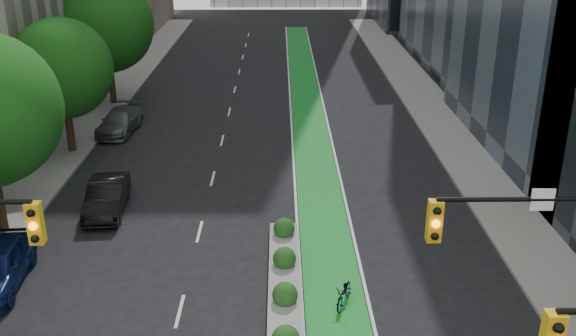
{
  "coord_description": "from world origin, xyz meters",
  "views": [
    {
      "loc": [
        1.06,
        -13.03,
        13.06
      ],
      "look_at": [
        1.38,
        11.97,
        3.0
      ],
      "focal_mm": 40.0,
      "sensor_mm": 36.0,
      "label": 1
    }
  ],
  "objects_px": {
    "parked_car_left_far": "(120,121)",
    "median_planter": "(285,285)",
    "bicycle": "(344,293)",
    "parked_car_left_mid": "(107,196)"
  },
  "relations": [
    {
      "from": "parked_car_left_far",
      "to": "median_planter",
      "type": "bearing_deg",
      "value": -56.34
    },
    {
      "from": "parked_car_left_far",
      "to": "bicycle",
      "type": "bearing_deg",
      "value": -52.49
    },
    {
      "from": "median_planter",
      "to": "bicycle",
      "type": "height_order",
      "value": "median_planter"
    },
    {
      "from": "bicycle",
      "to": "parked_car_left_far",
      "type": "bearing_deg",
      "value": 142.99
    },
    {
      "from": "median_planter",
      "to": "parked_car_left_mid",
      "type": "bearing_deg",
      "value": 139.15
    },
    {
      "from": "bicycle",
      "to": "parked_car_left_far",
      "type": "distance_m",
      "value": 22.94
    },
    {
      "from": "bicycle",
      "to": "parked_car_left_far",
      "type": "xyz_separation_m",
      "value": [
        -12.38,
        19.31,
        0.28
      ]
    },
    {
      "from": "median_planter",
      "to": "parked_car_left_far",
      "type": "xyz_separation_m",
      "value": [
        -10.27,
        18.67,
        0.34
      ]
    },
    {
      "from": "median_planter",
      "to": "parked_car_left_far",
      "type": "height_order",
      "value": "parked_car_left_far"
    },
    {
      "from": "median_planter",
      "to": "parked_car_left_far",
      "type": "bearing_deg",
      "value": 118.81
    }
  ]
}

